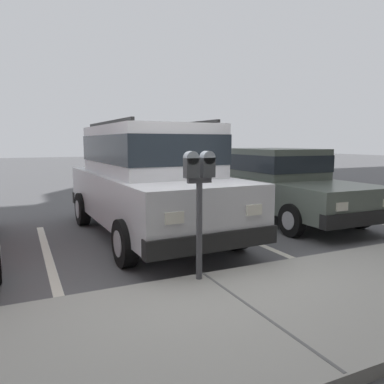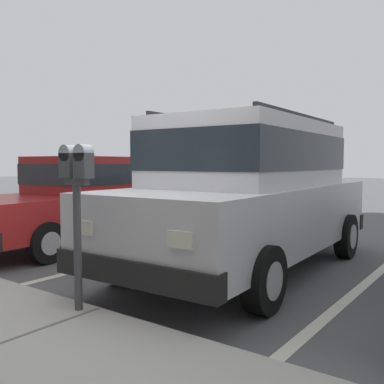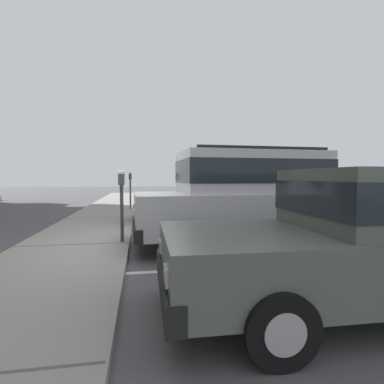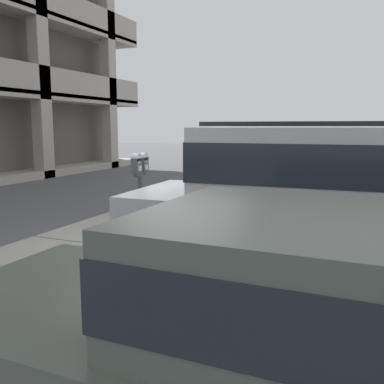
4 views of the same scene
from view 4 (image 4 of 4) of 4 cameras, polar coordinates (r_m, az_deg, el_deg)
ground_plane at (r=6.53m, az=-4.55°, el=-9.42°), size 80.00×80.00×0.10m
sidewalk at (r=7.17m, az=-13.88°, el=-7.08°), size 40.00×2.20×0.12m
parking_stall_lines at (r=7.54m, az=10.86°, el=-6.66°), size 13.08×4.80×0.01m
silver_suv at (r=5.45m, az=16.36°, el=-1.07°), size 2.14×4.85×2.03m
red_sedan at (r=2.51m, az=13.75°, el=-19.11°), size 1.90×4.51×1.54m
dark_hatchback at (r=8.80m, az=18.72°, el=0.68°), size 2.02×4.58×1.54m
parking_meter_near at (r=6.53m, az=-6.92°, el=1.92°), size 0.35×0.12×1.47m
parking_meter_far at (r=12.56m, az=7.85°, el=5.34°), size 0.35×0.12×1.53m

